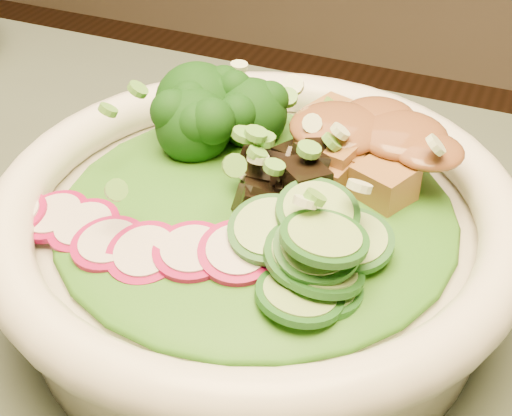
% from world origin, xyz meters
% --- Properties ---
extents(salad_bowl, '(0.31, 0.31, 0.08)m').
position_xyz_m(salad_bowl, '(0.03, 0.10, 0.79)').
color(salad_bowl, white).
rests_on(salad_bowl, dining_table).
extents(lettuce_bed, '(0.23, 0.23, 0.03)m').
position_xyz_m(lettuce_bed, '(0.03, 0.10, 0.82)').
color(lettuce_bed, '#1E5812').
rests_on(lettuce_bed, salad_bowl).
extents(broccoli_florets, '(0.12, 0.11, 0.05)m').
position_xyz_m(broccoli_florets, '(-0.03, 0.14, 0.84)').
color(broccoli_florets, black).
rests_on(broccoli_florets, salad_bowl).
extents(radish_slices, '(0.13, 0.09, 0.02)m').
position_xyz_m(radish_slices, '(-0.01, 0.04, 0.82)').
color(radish_slices, '#970B43').
rests_on(radish_slices, salad_bowl).
extents(cucumber_slices, '(0.11, 0.11, 0.04)m').
position_xyz_m(cucumber_slices, '(0.09, 0.05, 0.83)').
color(cucumber_slices, '#91B565').
rests_on(cucumber_slices, salad_bowl).
extents(mushroom_heap, '(0.11, 0.11, 0.05)m').
position_xyz_m(mushroom_heap, '(0.04, 0.11, 0.83)').
color(mushroom_heap, black).
rests_on(mushroom_heap, salad_bowl).
extents(tofu_cubes, '(0.12, 0.10, 0.04)m').
position_xyz_m(tofu_cubes, '(0.07, 0.16, 0.83)').
color(tofu_cubes, '#996533').
rests_on(tofu_cubes, salad_bowl).
extents(peanut_sauce, '(0.08, 0.06, 0.02)m').
position_xyz_m(peanut_sauce, '(0.07, 0.16, 0.85)').
color(peanut_sauce, brown).
rests_on(peanut_sauce, tofu_cubes).
extents(scallion_garnish, '(0.22, 0.22, 0.03)m').
position_xyz_m(scallion_garnish, '(0.03, 0.10, 0.85)').
color(scallion_garnish, '#5BA339').
rests_on(scallion_garnish, salad_bowl).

